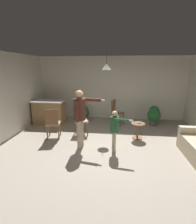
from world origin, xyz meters
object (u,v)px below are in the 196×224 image
at_px(dining_chair_near_wall, 116,111).
at_px(spare_remote_on_table, 139,123).
at_px(kitchen_counter, 49,112).
at_px(potted_plant_corner, 154,115).
at_px(side_table_by_couch, 138,129).
at_px(dining_chair_by_counter, 53,122).
at_px(person_adult, 80,113).
at_px(person_child, 115,127).
at_px(dining_chair_centre_back, 81,118).
at_px(potted_plant_by_wall, 85,112).

relative_size(dining_chair_near_wall, spare_remote_on_table, 7.69).
bearing_deg(kitchen_counter, potted_plant_corner, 3.45).
relative_size(side_table_by_couch, dining_chair_by_counter, 0.52).
bearing_deg(side_table_by_couch, dining_chair_by_counter, -174.01).
bearing_deg(side_table_by_couch, person_adult, -154.99).
height_order(person_child, dining_chair_near_wall, person_child).
bearing_deg(person_child, person_adult, -91.41).
height_order(side_table_by_couch, person_adult, person_adult).
relative_size(dining_chair_centre_back, spare_remote_on_table, 7.69).
xyz_separation_m(kitchen_counter, dining_chair_centre_back, (1.49, -0.88, 0.07)).
relative_size(kitchen_counter, dining_chair_near_wall, 1.26).
height_order(person_child, potted_plant_corner, person_child).
distance_m(dining_chair_near_wall, potted_plant_corner, 1.49).
distance_m(kitchen_counter, dining_chair_near_wall, 2.69).
distance_m(kitchen_counter, side_table_by_couch, 3.58).
bearing_deg(kitchen_counter, dining_chair_near_wall, 3.72).
height_order(kitchen_counter, side_table_by_couch, kitchen_counter).
distance_m(potted_plant_by_wall, spare_remote_on_table, 2.75).
distance_m(potted_plant_corner, potted_plant_by_wall, 2.86).
xyz_separation_m(dining_chair_near_wall, dining_chair_centre_back, (-1.19, -1.06, 0.00)).
relative_size(dining_chair_by_counter, dining_chair_centre_back, 1.00).
xyz_separation_m(dining_chair_by_counter, potted_plant_by_wall, (0.63, 2.04, -0.20)).
xyz_separation_m(person_adult, dining_chair_centre_back, (-0.23, 1.03, -0.48)).
relative_size(person_adult, person_child, 1.44).
height_order(dining_chair_by_counter, spare_remote_on_table, dining_chair_by_counter).
distance_m(side_table_by_couch, dining_chair_centre_back, 1.94).
xyz_separation_m(person_child, spare_remote_on_table, (0.75, 0.92, -0.17)).
height_order(person_child, potted_plant_by_wall, person_child).
bearing_deg(spare_remote_on_table, side_table_by_couch, 165.63).
xyz_separation_m(person_adult, person_child, (0.96, -0.15, -0.31)).
bearing_deg(side_table_by_couch, spare_remote_on_table, -14.37).
bearing_deg(dining_chair_by_counter, potted_plant_corner, 13.65).
xyz_separation_m(person_child, potted_plant_by_wall, (-1.35, 2.69, -0.37)).
height_order(kitchen_counter, dining_chair_centre_back, dining_chair_centre_back).
xyz_separation_m(dining_chair_centre_back, potted_plant_corner, (2.68, 1.14, -0.11)).
xyz_separation_m(side_table_by_couch, dining_chair_by_counter, (-2.70, -0.28, 0.22)).
bearing_deg(spare_remote_on_table, potted_plant_corner, 61.83).
bearing_deg(person_adult, potted_plant_corner, 141.28).
bearing_deg(dining_chair_centre_back, potted_plant_corner, -179.07).
bearing_deg(potted_plant_by_wall, dining_chair_centre_back, -84.00).
xyz_separation_m(kitchen_counter, spare_remote_on_table, (3.43, -1.13, 0.06)).
distance_m(kitchen_counter, person_adult, 2.63).
bearing_deg(spare_remote_on_table, kitchen_counter, 161.70).
xyz_separation_m(side_table_by_couch, potted_plant_corner, (0.77, 1.38, 0.11)).
relative_size(dining_chair_by_counter, potted_plant_by_wall, 1.60).
distance_m(dining_chair_by_counter, potted_plant_by_wall, 2.14).
bearing_deg(spare_remote_on_table, dining_chair_centre_back, 172.66).
distance_m(dining_chair_by_counter, dining_chair_near_wall, 2.53).
relative_size(person_adult, dining_chair_centre_back, 1.65).
distance_m(side_table_by_couch, person_child, 1.24).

